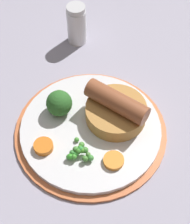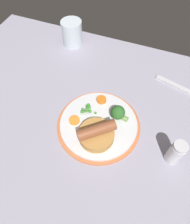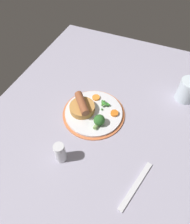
{
  "view_description": "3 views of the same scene",
  "coord_description": "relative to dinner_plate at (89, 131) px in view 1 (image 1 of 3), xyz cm",
  "views": [
    {
      "loc": [
        -30.33,
        7.25,
        53.45
      ],
      "look_at": [
        3.49,
        -1.09,
        6.16
      ],
      "focal_mm": 60.0,
      "sensor_mm": 36.0,
      "label": 1
    },
    {
      "loc": [
        11.42,
        -27.37,
        54.15
      ],
      "look_at": [
        0.17,
        1.85,
        6.54
      ],
      "focal_mm": 32.0,
      "sensor_mm": 36.0,
      "label": 2
    },
    {
      "loc": [
        45.92,
        19.22,
        65.26
      ],
      "look_at": [
        3.22,
        1.1,
        6.11
      ],
      "focal_mm": 32.0,
      "sensor_mm": 36.0,
      "label": 3
    }
  ],
  "objects": [
    {
      "name": "pea_pile",
      "position": [
        -4.55,
        2.54,
        1.89
      ],
      "size": [
        4.83,
        3.97,
        1.84
      ],
      "color": "green",
      "rests_on": "dinner_plate"
    },
    {
      "name": "carrot_slice_1",
      "position": [
        -6.81,
        -2.12,
        1.2
      ],
      "size": [
        4.31,
        4.31,
        0.73
      ],
      "primitive_type": "cylinder",
      "rotation": [
        0.0,
        0.0,
        5.71
      ],
      "color": "orange",
      "rests_on": "dinner_plate"
    },
    {
      "name": "salt_shaker",
      "position": [
        21.45,
        -2.73,
        3.42
      ],
      "size": [
        3.64,
        3.64,
        8.06
      ],
      "color": "silver",
      "rests_on": "dining_table"
    },
    {
      "name": "sausage_pudding",
      "position": [
        0.99,
        -4.64,
        2.9
      ],
      "size": [
        9.74,
        9.73,
        5.56
      ],
      "rotation": [
        0.0,
        0.0,
        0.72
      ],
      "color": "#BC8442",
      "rests_on": "dinner_plate"
    },
    {
      "name": "dining_table",
      "position": [
        -1.99,
        -0.25,
        -2.07
      ],
      "size": [
        110.0,
        80.0,
        3.0
      ],
      "primitive_type": "cube",
      "color": "#9E99AD",
      "rests_on": "ground"
    },
    {
      "name": "broccoli_floret_near",
      "position": [
        4.44,
        3.81,
        2.85
      ],
      "size": [
        5.48,
        4.19,
        4.19
      ],
      "rotation": [
        0.0,
        0.0,
        2.99
      ],
      "color": "#2D6628",
      "rests_on": "dinner_plate"
    },
    {
      "name": "dinner_plate",
      "position": [
        0.0,
        0.0,
        0.0
      ],
      "size": [
        24.33,
        24.33,
        1.4
      ],
      "color": "#CC6B3D",
      "rests_on": "dining_table"
    },
    {
      "name": "carrot_slice_0",
      "position": [
        -2.32,
        7.56,
        1.31
      ],
      "size": [
        3.31,
        3.31,
        0.96
      ],
      "primitive_type": "cylinder",
      "rotation": [
        0.0,
        0.0,
        0.11
      ],
      "color": "orange",
      "rests_on": "dinner_plate"
    }
  ]
}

